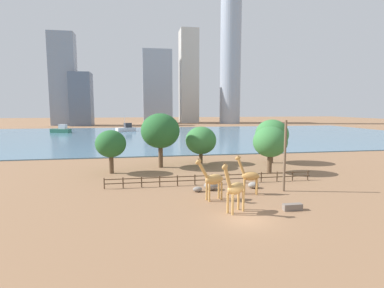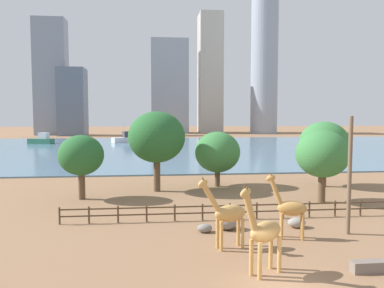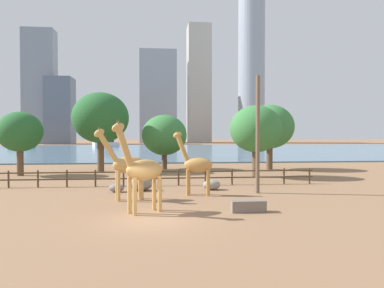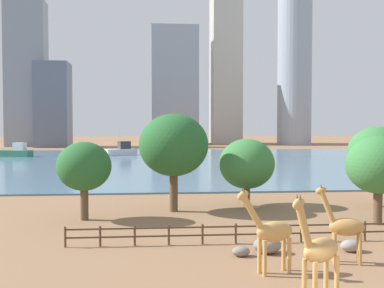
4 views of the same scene
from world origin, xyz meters
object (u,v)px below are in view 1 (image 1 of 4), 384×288
Objects in this scene: giraffe_young at (235,189)px; boulder_by_pole at (211,186)px; boat_sailboat at (126,129)px; tree_left_large at (201,140)px; giraffe_tall at (213,179)px; feeding_trough at (292,207)px; tree_right_tall at (272,134)px; tree_center_broad at (111,144)px; giraffe_companion at (249,176)px; boat_ferry at (61,130)px; boulder_near_fence at (253,185)px; tree_right_small at (160,131)px; utility_pole at (285,156)px; boulder_small at (198,189)px; tree_left_small at (270,142)px.

boulder_by_pole is (-0.34, 7.70, -1.74)m from giraffe_young.
tree_left_large is at bearing 74.71° from boat_sailboat.
giraffe_tall is 2.51× the size of feeding_trough.
giraffe_young is at bearing -121.41° from tree_right_tall.
tree_center_broad is 76.66m from boat_sailboat.
giraffe_companion is 2.62× the size of boulder_by_pole.
tree_center_broad is 77.68m from boat_ferry.
giraffe_young is 3.74× the size of boulder_near_fence.
boat_ferry is at bearing 108.67° from tree_center_broad.
tree_right_small is at bearing 115.70° from feeding_trough.
giraffe_tall is 0.94× the size of giraffe_young.
tree_left_large is at bearing 108.16° from utility_pole.
boat_ferry is at bearing 113.61° from boulder_by_pole.
boulder_small is at bearing 70.02° from boat_sailboat.
boat_sailboat reaches higher than giraffe_young.
feeding_trough is 0.23× the size of boat_sailboat.
tree_center_broad is (-12.47, 18.74, 2.04)m from giraffe_young.
tree_right_small is at bearing -163.30° from tree_left_large.
feeding_trough is 0.23× the size of boat_ferry.
feeding_trough is 0.21× the size of tree_right_small.
feeding_trough is at bearing -84.83° from boulder_near_fence.
tree_left_large is at bearing 137.93° from boat_ferry.
boulder_near_fence is 94.56m from boat_ferry.
tree_right_tall is at bearing 58.94° from boulder_near_fence.
tree_right_tall is 0.95× the size of boat_sailboat.
boulder_small is at bearing 171.99° from utility_pole.
boulder_by_pole is at bearing -118.33° from giraffe_young.
feeding_trough is at bearing -109.93° from tree_right_tall.
tree_right_tall is at bearing 83.19° from boat_sailboat.
giraffe_tall is 95.52m from boat_ferry.
boulder_small is at bearing -88.92° from giraffe_tall.
tree_left_small reaches higher than boulder_small.
tree_right_tall is 1.10× the size of tree_left_small.
tree_left_small is at bearing -109.87° from giraffe_companion.
giraffe_young reaches higher than feeding_trough.
utility_pole is at bearing 75.91° from boat_sailboat.
tree_right_tall is (14.88, 18.69, 2.75)m from giraffe_tall.
tree_left_large is 1.01× the size of tree_center_broad.
giraffe_young is (-3.37, -5.36, 0.19)m from giraffe_companion.
boat_sailboat reaches higher than tree_left_large.
giraffe_tall is at bearing -101.11° from boulder_by_pole.
utility_pole is at bearing -31.60° from boulder_near_fence.
tree_left_small reaches higher than tree_center_broad.
boulder_by_pole is 13.42m from tree_left_small.
tree_right_tall is (12.05, -1.34, 0.96)m from tree_left_large.
boulder_small is 0.17× the size of tree_center_broad.
tree_right_small is (-8.54, 16.51, 3.77)m from giraffe_companion.
utility_pole is at bearing 70.24° from feeding_trough.
utility_pole is 1.29× the size of tree_center_broad.
tree_left_large is at bearing 100.50° from boulder_near_fence.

